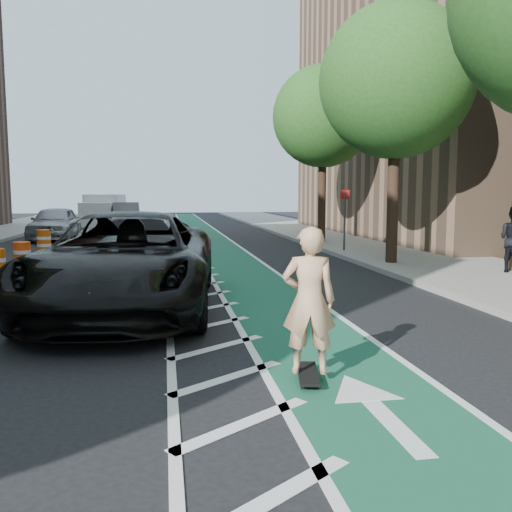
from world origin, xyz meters
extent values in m
plane|color=black|center=(0.00, 0.00, 0.00)|extent=(120.00, 120.00, 0.00)
cube|color=#175239|center=(3.00, 10.00, 0.01)|extent=(2.00, 90.00, 0.01)
cube|color=silver|center=(1.50, 10.00, 0.01)|extent=(1.40, 90.00, 0.01)
cube|color=gray|center=(9.50, 10.00, 0.07)|extent=(5.00, 90.00, 0.15)
cube|color=gray|center=(7.05, 10.00, 0.08)|extent=(0.12, 90.00, 0.16)
cube|color=#84664C|center=(17.50, 20.00, 9.50)|extent=(14.00, 22.00, 19.00)
cylinder|color=#382619|center=(7.90, 8.00, 2.20)|extent=(0.36, 0.36, 4.40)
sphere|color=#1E521B|center=(7.90, 8.00, 5.80)|extent=(4.20, 4.20, 4.20)
cylinder|color=#382619|center=(7.90, 16.00, 2.20)|extent=(0.36, 0.36, 4.40)
sphere|color=#1E521B|center=(7.90, 16.00, 5.80)|extent=(4.20, 4.20, 4.20)
cylinder|color=#4C4C4C|center=(7.60, 12.00, 1.20)|extent=(0.08, 0.08, 2.40)
cube|color=red|center=(7.60, 12.00, 2.30)|extent=(0.35, 0.02, 0.35)
cube|color=black|center=(2.49, -1.66, 0.10)|extent=(0.41, 0.91, 0.03)
cylinder|color=black|center=(2.45, -1.36, 0.03)|extent=(0.05, 0.07, 0.07)
cylinder|color=black|center=(2.63, -1.39, 0.03)|extent=(0.05, 0.07, 0.07)
cylinder|color=black|center=(2.34, -1.93, 0.03)|extent=(0.05, 0.07, 0.07)
cylinder|color=black|center=(2.52, -1.97, 0.03)|extent=(0.05, 0.07, 0.07)
imported|color=tan|center=(2.49, -1.66, 1.03)|extent=(0.74, 0.56, 1.83)
imported|color=black|center=(0.00, 3.05, 0.99)|extent=(3.96, 7.39, 1.97)
imported|color=black|center=(0.00, 7.50, 0.85)|extent=(2.85, 6.04, 1.70)
imported|color=#A8A8AE|center=(-4.74, 20.72, 0.86)|extent=(2.15, 5.08, 1.71)
imported|color=slate|center=(-1.95, 31.58, 0.86)|extent=(2.23, 5.34, 1.72)
cube|color=white|center=(-3.67, 34.47, 1.13)|extent=(2.84, 3.86, 2.27)
cube|color=white|center=(-3.94, 31.76, 0.85)|extent=(2.44, 2.03, 1.70)
cylinder|color=black|center=(-5.00, 31.41, 0.40)|extent=(0.36, 0.82, 0.79)
cylinder|color=black|center=(-2.97, 31.20, 0.40)|extent=(0.36, 0.82, 0.79)
cylinder|color=black|center=(-4.60, 35.47, 0.40)|extent=(0.36, 0.82, 0.79)
cylinder|color=black|center=(-2.57, 35.27, 0.40)|extent=(0.36, 0.82, 0.79)
cylinder|color=#F6490C|center=(-3.60, 9.50, 0.43)|extent=(0.50, 0.50, 0.86)
cylinder|color=silver|center=(-3.60, 9.50, 0.29)|extent=(0.51, 0.51, 0.11)
cylinder|color=silver|center=(-3.60, 9.50, 0.56)|extent=(0.51, 0.51, 0.11)
cylinder|color=black|center=(-3.60, 9.50, 0.02)|extent=(0.63, 0.63, 0.04)
cylinder|color=#E5560C|center=(-4.00, 14.50, 0.46)|extent=(0.53, 0.53, 0.91)
cylinder|color=silver|center=(-4.00, 14.50, 0.30)|extent=(0.54, 0.54, 0.12)
cylinder|color=silver|center=(-4.00, 14.50, 0.59)|extent=(0.54, 0.54, 0.12)
cylinder|color=black|center=(-4.00, 14.50, 0.02)|extent=(0.67, 0.67, 0.04)
camera|label=1|loc=(0.75, -8.02, 2.34)|focal=38.00mm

